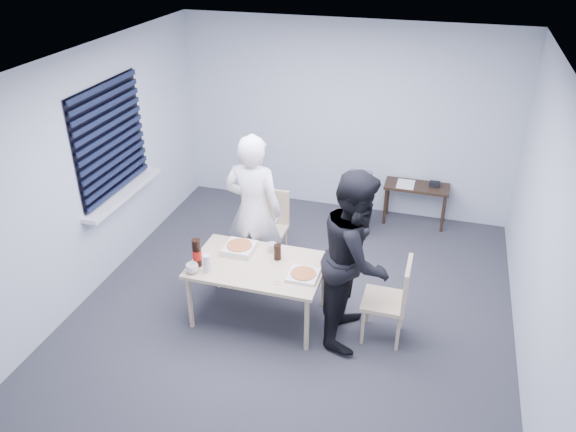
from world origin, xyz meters
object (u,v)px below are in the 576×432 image
(stool, at_px, (358,208))
(mug_b, at_px, (272,247))
(soda_bottle, at_px, (197,253))
(chair_far, at_px, (270,222))
(mug_a, at_px, (192,268))
(chair_right, at_px, (394,296))
(backpack, at_px, (359,187))
(person_white, at_px, (253,211))
(person_black, at_px, (356,257))
(dining_table, at_px, (258,269))
(side_table, at_px, (416,191))

(stool, distance_m, mug_b, 1.84)
(soda_bottle, bearing_deg, chair_far, 75.24)
(mug_a, bearing_deg, soda_bottle, 90.00)
(chair_right, height_order, soda_bottle, soda_bottle)
(stool, distance_m, backpack, 0.31)
(soda_bottle, bearing_deg, person_white, 69.81)
(stool, relative_size, mug_a, 3.96)
(mug_a, height_order, mug_b, mug_a)
(stool, relative_size, mug_b, 4.87)
(chair_right, relative_size, soda_bottle, 3.02)
(person_black, bearing_deg, person_white, 64.23)
(backpack, bearing_deg, mug_a, -105.07)
(mug_a, bearing_deg, stool, 61.64)
(person_white, bearing_deg, mug_b, 132.18)
(backpack, relative_size, soda_bottle, 1.37)
(dining_table, xyz_separation_m, person_black, (0.97, 0.03, 0.30))
(person_white, relative_size, side_table, 2.10)
(dining_table, distance_m, person_black, 1.02)
(chair_right, xyz_separation_m, side_table, (-0.00, 2.45, -0.03))
(person_black, bearing_deg, stool, 8.80)
(dining_table, bearing_deg, person_white, 112.70)
(side_table, bearing_deg, mug_a, -124.45)
(person_black, height_order, side_table, person_black)
(person_white, bearing_deg, stool, -124.89)
(backpack, relative_size, mug_a, 3.28)
(mug_a, bearing_deg, chair_right, 10.65)
(person_white, xyz_separation_m, mug_b, (0.33, -0.36, -0.19))
(person_black, bearing_deg, dining_table, 91.91)
(mug_a, bearing_deg, side_table, 55.55)
(person_white, bearing_deg, side_table, -131.17)
(chair_right, distance_m, stool, 2.06)
(stool, xyz_separation_m, mug_b, (-0.61, -1.71, 0.32))
(side_table, height_order, stool, side_table)
(person_white, relative_size, mug_b, 17.70)
(side_table, bearing_deg, mug_b, -120.30)
(dining_table, relative_size, mug_a, 10.83)
(side_table, bearing_deg, dining_table, -118.70)
(dining_table, height_order, chair_far, chair_far)
(side_table, height_order, soda_bottle, soda_bottle)
(dining_table, bearing_deg, mug_a, -150.38)
(chair_right, bearing_deg, soda_bottle, -173.12)
(chair_right, bearing_deg, person_black, -178.69)
(person_white, relative_size, mug_a, 14.39)
(dining_table, relative_size, side_table, 1.58)
(person_black, bearing_deg, chair_right, -88.69)
(dining_table, distance_m, soda_bottle, 0.63)
(dining_table, relative_size, chair_far, 1.50)
(mug_a, bearing_deg, person_black, 12.95)
(side_table, bearing_deg, chair_far, -138.56)
(person_black, distance_m, soda_bottle, 1.56)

